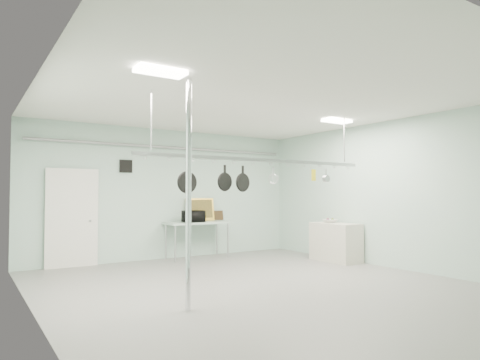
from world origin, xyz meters
TOP-DOWN VIEW (x-y plane):
  - floor at (0.00, 0.00)m, footprint 8.00×8.00m
  - ceiling at (0.00, 0.00)m, footprint 7.00×8.00m
  - back_wall at (0.00, 3.99)m, footprint 7.00×0.02m
  - right_wall at (3.49, 0.00)m, footprint 0.02×8.00m
  - door at (-2.30, 3.94)m, footprint 1.10×0.10m
  - wall_vent at (-1.10, 3.97)m, footprint 0.30×0.04m
  - conduit_pipe at (0.00, 3.90)m, footprint 6.60×0.07m
  - chrome_pole at (-1.70, -0.60)m, footprint 0.08×0.08m
  - prep_table at (0.60, 3.60)m, footprint 1.60×0.70m
  - side_cabinet at (3.15, 1.40)m, footprint 0.60×1.20m
  - pot_rack at (0.20, 0.30)m, footprint 4.80×0.06m
  - light_panel_left at (-2.20, -0.80)m, footprint 0.65×0.30m
  - light_panel_right at (2.40, 0.60)m, footprint 0.65×0.30m
  - microwave at (0.45, 3.52)m, footprint 0.55×0.41m
  - coffee_canister at (0.69, 3.58)m, footprint 0.17×0.17m
  - painting_large at (0.83, 3.90)m, footprint 0.78×0.14m
  - painting_small at (1.36, 3.90)m, footprint 0.30×0.09m
  - fruit_bowl at (3.18, 1.60)m, footprint 0.37×0.37m
  - skillet_left at (-1.29, 0.30)m, footprint 0.36×0.09m
  - skillet_mid at (-0.58, 0.30)m, footprint 0.32×0.12m
  - skillet_right at (-0.21, 0.30)m, footprint 0.33×0.13m
  - whisk at (0.46, 0.30)m, footprint 0.24×0.24m
  - grater at (1.44, 0.30)m, footprint 0.10×0.03m
  - saucepan at (1.78, 0.30)m, footprint 0.14×0.11m
  - fruit_cluster at (3.18, 1.60)m, footprint 0.24×0.24m

SIDE VIEW (x-z plane):
  - floor at x=0.00m, z-range 0.00..0.00m
  - side_cabinet at x=3.15m, z-range 0.00..0.90m
  - prep_table at x=0.60m, z-range 0.38..1.28m
  - fruit_bowl at x=3.18m, z-range 0.90..0.98m
  - fruit_cluster at x=3.18m, z-range 0.94..1.03m
  - coffee_canister at x=0.69m, z-range 0.91..1.12m
  - painting_small at x=1.36m, z-range 0.90..1.16m
  - microwave at x=0.45m, z-range 0.91..1.19m
  - door at x=-2.30m, z-range -0.05..2.15m
  - painting_large at x=0.83m, z-range 0.90..1.49m
  - back_wall at x=0.00m, z-range 0.00..3.20m
  - right_wall at x=3.49m, z-range 0.00..3.20m
  - chrome_pole at x=-1.70m, z-range 0.00..3.20m
  - skillet_left at x=-1.29m, z-range 1.62..2.09m
  - skillet_right at x=-0.21m, z-range 1.64..2.09m
  - skillet_mid at x=-0.58m, z-range 1.65..2.09m
  - whisk at x=0.46m, z-range 1.74..2.09m
  - saucepan at x=1.78m, z-range 1.83..2.09m
  - grater at x=1.44m, z-range 1.84..2.09m
  - pot_rack at x=0.20m, z-range 1.73..2.73m
  - wall_vent at x=-1.10m, z-range 2.10..2.40m
  - conduit_pipe at x=0.00m, z-range 2.71..2.79m
  - light_panel_left at x=-2.20m, z-range 3.14..3.19m
  - light_panel_right at x=2.40m, z-range 3.14..3.19m
  - ceiling at x=0.00m, z-range 3.18..3.20m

